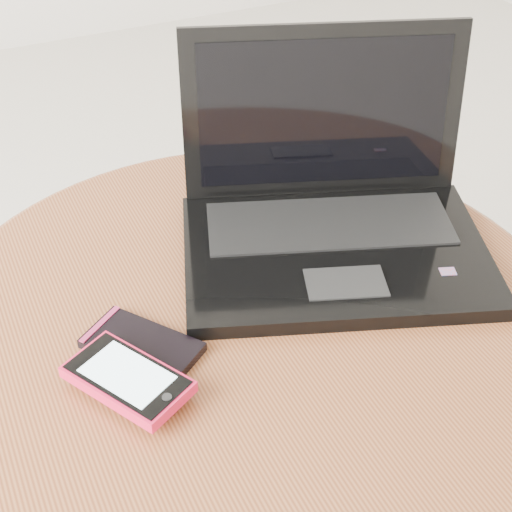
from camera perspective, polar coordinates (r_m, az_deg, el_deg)
name	(u,v)px	position (r m, az deg, el deg)	size (l,w,h in m)	color
table	(250,389)	(0.88, -0.46, -9.62)	(0.68, 0.68, 0.54)	brown
laptop	(332,212)	(0.88, 5.50, 3.21)	(0.39, 0.35, 0.22)	black
phone_black	(142,345)	(0.77, -8.26, -6.41)	(0.11, 0.12, 0.01)	black
phone_pink	(128,379)	(0.72, -9.28, -8.77)	(0.11, 0.13, 0.01)	red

